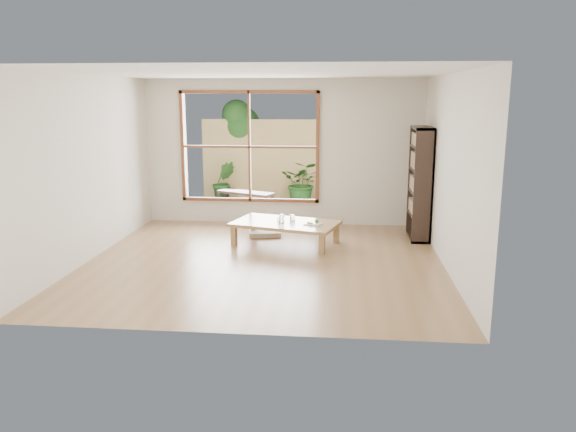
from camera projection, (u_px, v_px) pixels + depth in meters
The scene contains 15 objects.
ground at pixel (265, 261), 7.99m from camera, with size 5.00×5.00×0.00m, color #9D734E.
low_table at pixel (286, 225), 8.86m from camera, with size 1.80×1.31×0.35m.
floor_cushion at pixel (265, 232), 9.51m from camera, with size 0.53×0.53×0.08m, color silver.
bookshelf at pixel (420, 183), 9.09m from camera, with size 0.29×0.82×1.82m, color #2E2019.
glass_tall at pixel (282, 219), 8.75m from camera, with size 0.08×0.08×0.14m, color silver.
glass_mid at pixel (293, 219), 8.88m from camera, with size 0.06×0.06×0.09m, color silver.
glass_short at pixel (292, 218), 8.95m from camera, with size 0.07×0.07×0.09m, color silver.
glass_small at pixel (279, 219), 8.87m from camera, with size 0.06×0.06×0.08m, color silver.
food_tray at pixel (314, 223), 8.68m from camera, with size 0.29×0.25×0.08m.
deck at pixel (260, 210), 11.51m from camera, with size 2.80×2.00×0.05m, color #3C332C.
garden_bench at pixel (246, 195), 11.35m from camera, with size 1.23×0.81×0.38m.
bamboo_fence at pixel (266, 161), 12.30m from camera, with size 2.80×0.06×1.80m, color tan.
shrub_right at pixel (302, 183), 11.94m from camera, with size 0.83×0.72×0.93m, color #22561F.
shrub_left at pixel (224, 182), 12.15m from camera, with size 0.49×0.40×0.89m, color #22561F.
garden_tree at pixel (237, 127), 12.50m from camera, with size 1.04×0.85×2.22m.
Camera 1 is at (1.08, -7.61, 2.32)m, focal length 35.00 mm.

